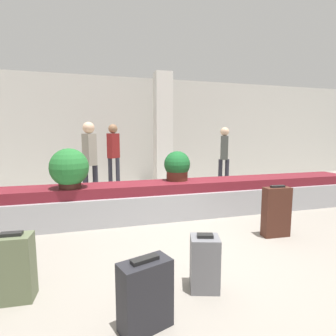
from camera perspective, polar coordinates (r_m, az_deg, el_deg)
The scene contains 13 objects.
ground_plane at distance 3.63m, azimuth 6.14°, elevation -16.55°, with size 18.00×18.00×0.00m, color gray.
back_wall at distance 8.35m, azimuth -7.17°, elevation 8.16°, with size 18.00×0.06×3.20m.
carousel at distance 4.77m, azimuth 0.00°, elevation -6.90°, with size 7.95×0.79×0.62m.
pillar at distance 7.64m, azimuth -1.13°, elevation 8.30°, with size 0.47×0.47×3.20m.
suitcase_1 at distance 2.65m, azimuth 7.98°, elevation -19.79°, with size 0.33×0.31×0.54m.
suitcase_2 at distance 2.81m, azimuth -30.53°, elevation -18.22°, with size 0.33×0.23×0.63m.
suitcase_3 at distance 2.19m, azimuth -4.97°, elevation -25.80°, with size 0.43×0.31×0.57m.
suitcase_4 at distance 4.12m, azimuth 22.49°, elevation -8.79°, with size 0.40×0.18×0.75m.
potted_plant_0 at distance 4.82m, azimuth 2.00°, elevation 0.37°, with size 0.48×0.48×0.54m.
potted_plant_1 at distance 4.38m, azimuth -20.69°, elevation -0.14°, with size 0.60×0.60×0.63m.
traveler_0 at distance 7.22m, azimuth -11.79°, elevation 3.83°, with size 0.35×0.36×1.74m.
traveler_1 at distance 7.27m, azimuth 12.12°, elevation 3.38°, with size 0.31×0.37×1.66m.
traveler_2 at distance 5.72m, azimuth -16.71°, elevation 2.70°, with size 0.31×0.37×1.73m.
Camera 1 is at (-1.25, -3.08, 1.46)m, focal length 28.00 mm.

